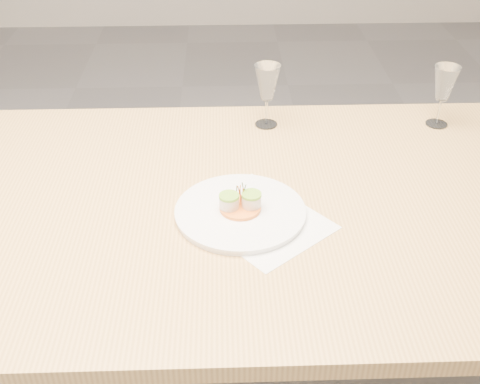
{
  "coord_description": "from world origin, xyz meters",
  "views": [
    {
      "loc": [
        0.24,
        -1.18,
        1.57
      ],
      "look_at": [
        0.28,
        -0.04,
        0.8
      ],
      "focal_mm": 45.0,
      "sensor_mm": 36.0,
      "label": 1
    }
  ],
  "objects_px": {
    "dinner_plate": "(240,211)",
    "wine_glass_3": "(444,85)",
    "recipe_sheet": "(258,219)",
    "dining_table": "(124,224)",
    "wine_glass_2": "(267,84)"
  },
  "relations": [
    {
      "from": "dinner_plate",
      "to": "wine_glass_3",
      "type": "height_order",
      "value": "wine_glass_3"
    },
    {
      "from": "dinner_plate",
      "to": "recipe_sheet",
      "type": "height_order",
      "value": "dinner_plate"
    },
    {
      "from": "dinner_plate",
      "to": "wine_glass_3",
      "type": "bearing_deg",
      "value": 35.98
    },
    {
      "from": "dinner_plate",
      "to": "wine_glass_3",
      "type": "relative_size",
      "value": 1.68
    },
    {
      "from": "recipe_sheet",
      "to": "wine_glass_3",
      "type": "relative_size",
      "value": 2.12
    },
    {
      "from": "dining_table",
      "to": "dinner_plate",
      "type": "height_order",
      "value": "dinner_plate"
    },
    {
      "from": "dinner_plate",
      "to": "wine_glass_2",
      "type": "bearing_deg",
      "value": 78.45
    },
    {
      "from": "dining_table",
      "to": "wine_glass_3",
      "type": "height_order",
      "value": "wine_glass_3"
    },
    {
      "from": "dinner_plate",
      "to": "wine_glass_2",
      "type": "height_order",
      "value": "wine_glass_2"
    },
    {
      "from": "dining_table",
      "to": "recipe_sheet",
      "type": "xyz_separation_m",
      "value": [
        0.32,
        -0.08,
        0.07
      ]
    },
    {
      "from": "dining_table",
      "to": "wine_glass_2",
      "type": "xyz_separation_m",
      "value": [
        0.37,
        0.38,
        0.2
      ]
    },
    {
      "from": "recipe_sheet",
      "to": "wine_glass_2",
      "type": "height_order",
      "value": "wine_glass_2"
    },
    {
      "from": "recipe_sheet",
      "to": "dinner_plate",
      "type": "bearing_deg",
      "value": 117.79
    },
    {
      "from": "dinner_plate",
      "to": "recipe_sheet",
      "type": "relative_size",
      "value": 0.79
    },
    {
      "from": "dining_table",
      "to": "wine_glass_3",
      "type": "xyz_separation_m",
      "value": [
        0.87,
        0.36,
        0.19
      ]
    }
  ]
}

